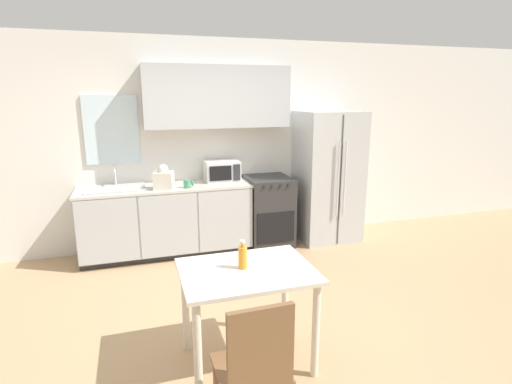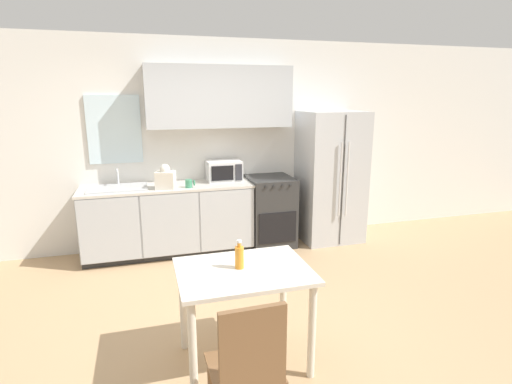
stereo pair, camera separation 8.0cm
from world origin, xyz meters
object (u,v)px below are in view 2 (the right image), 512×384
at_px(refrigerator, 330,177).
at_px(microwave, 224,171).
at_px(oven_range, 270,211).
at_px(coffee_mug, 189,183).
at_px(dining_chair_near, 249,364).
at_px(dining_table, 244,286).
at_px(drink_bottle, 239,257).

distance_m(refrigerator, microwave, 1.48).
distance_m(oven_range, coffee_mug, 1.20).
height_order(coffee_mug, dining_chair_near, coffee_mug).
relative_size(coffee_mug, dining_table, 0.12).
bearing_deg(drink_bottle, refrigerator, 50.81).
relative_size(oven_range, microwave, 2.09).
height_order(oven_range, dining_table, oven_range).
bearing_deg(microwave, refrigerator, -6.14).
distance_m(oven_range, dining_chair_near, 3.27).
xyz_separation_m(coffee_mug, drink_bottle, (0.10, -2.15, -0.09)).
relative_size(oven_range, dining_table, 0.96).
distance_m(oven_range, drink_bottle, 2.54).
xyz_separation_m(dining_table, dining_chair_near, (-0.16, -0.74, -0.09)).
height_order(microwave, coffee_mug, microwave).
height_order(refrigerator, coffee_mug, refrigerator).
bearing_deg(oven_range, microwave, 168.09).
height_order(microwave, drink_bottle, microwave).
relative_size(refrigerator, microwave, 4.02).
xyz_separation_m(dining_table, drink_bottle, (-0.02, 0.03, 0.22)).
xyz_separation_m(coffee_mug, dining_chair_near, (-0.04, -2.91, -0.41)).
relative_size(refrigerator, dining_table, 1.85).
height_order(oven_range, dining_chair_near, dining_chair_near).
relative_size(coffee_mug, dining_chair_near, 0.13).
height_order(refrigerator, dining_table, refrigerator).
bearing_deg(refrigerator, drink_bottle, -129.19).
relative_size(microwave, dining_table, 0.46).
bearing_deg(microwave, coffee_mug, -150.06).
xyz_separation_m(oven_range, coffee_mug, (-1.09, -0.16, 0.48)).
bearing_deg(dining_table, refrigerator, 51.52).
distance_m(coffee_mug, dining_chair_near, 2.94).
bearing_deg(coffee_mug, oven_range, 8.12).
height_order(refrigerator, microwave, refrigerator).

